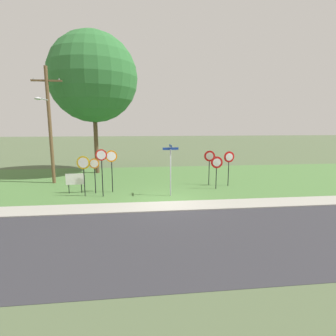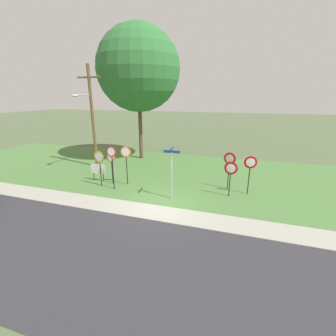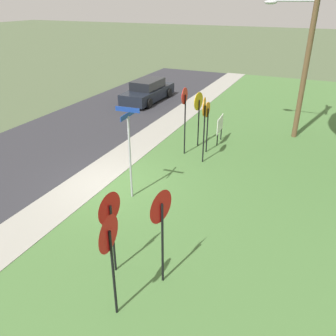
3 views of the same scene
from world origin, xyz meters
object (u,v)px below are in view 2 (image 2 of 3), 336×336
Objects in this scene: yield_sign_far_left at (229,162)px; street_name_post at (172,169)px; yield_sign_near_left at (250,166)px; notice_board at (98,170)px; oak_tree_left at (138,69)px; stop_sign_near_right at (126,157)px; stop_sign_far_left at (112,159)px; utility_pole at (91,114)px; yield_sign_near_right at (231,171)px; stop_sign_near_left at (111,162)px; stop_sign_far_center at (99,161)px.

street_name_post is (-3.11, -2.59, 0.01)m from yield_sign_far_left.
yield_sign_near_left is 1.97× the size of notice_board.
street_name_post is at bearing -55.55° from oak_tree_left.
stop_sign_near_right is 0.94× the size of stop_sign_far_left.
stop_sign_far_left is (-0.47, -1.01, 0.10)m from stop_sign_near_right.
yield_sign_near_right is at bearing -14.26° from utility_pole.
yield_sign_near_right is 1.77× the size of notice_board.
stop_sign_far_left reaches higher than yield_sign_near_left.
utility_pole reaches higher than yield_sign_near_right.
stop_sign_far_left is at bearing -44.22° from utility_pole.
stop_sign_near_left is 1.01× the size of yield_sign_near_right.
stop_sign_near_right is at bearing 63.19° from stop_sign_far_left.
stop_sign_near_right is 6.90m from yield_sign_near_right.
stop_sign_near_right is 0.32× the size of utility_pole.
stop_sign_near_right reaches higher than yield_sign_near_right.
utility_pole is at bearing 136.33° from stop_sign_far_center.
yield_sign_near_right is at bearing -2.94° from notice_board.
yield_sign_far_left is (8.31, 2.10, 0.05)m from stop_sign_far_center.
stop_sign_far_center is 0.21× the size of oak_tree_left.
stop_sign_near_left is at bearing -172.48° from yield_sign_near_right.
oak_tree_left is (-0.44, 7.74, 6.39)m from stop_sign_far_center.
yield_sign_near_right is at bearing 6.84° from stop_sign_far_left.
notice_board is at bearing 169.33° from stop_sign_near_right.
stop_sign_far_left is 10.16m from oak_tree_left.
stop_sign_near_left is 0.83× the size of stop_sign_near_right.
notice_board is 10.11m from oak_tree_left.
utility_pole is at bearing 165.00° from yield_sign_near_left.
stop_sign_far_left reaches higher than stop_sign_near_right.
stop_sign_near_right is at bearing -33.21° from utility_pole.
stop_sign_near_left is 0.90× the size of yield_sign_far_left.
yield_sign_far_left is 9.21m from notice_board.
notice_board is (-1.29, 0.23, -0.77)m from stop_sign_near_left.
street_name_post reaches higher than notice_board.
yield_sign_far_left is at bearing 16.23° from stop_sign_far_left.
street_name_post reaches higher than stop_sign_near_left.
oak_tree_left reaches higher than yield_sign_near_right.
oak_tree_left is at bearing 101.09° from stop_sign_far_center.
stop_sign_far_center is at bearing -163.35° from stop_sign_near_right.
stop_sign_near_right is 1.22× the size of yield_sign_near_right.
yield_sign_far_left is at bearing 103.07° from yield_sign_near_right.
oak_tree_left is (-0.98, 7.14, 6.60)m from stop_sign_near_left.
stop_sign_far_left is 7.57m from yield_sign_far_left.
oak_tree_left is at bearing 84.12° from notice_board.
stop_sign_far_left is 2.46m from notice_board.
notice_board is at bearing -52.69° from utility_pole.
oak_tree_left is (2.58, 3.93, 3.69)m from utility_pole.
oak_tree_left reaches higher than stop_sign_far_left.
oak_tree_left is (-10.01, 6.14, 6.36)m from yield_sign_near_left.
stop_sign_far_center is at bearing 167.23° from stop_sign_far_left.
yield_sign_near_left is 0.78× the size of street_name_post.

